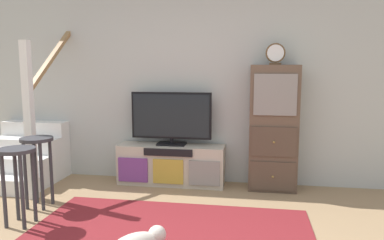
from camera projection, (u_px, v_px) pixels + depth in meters
back_wall at (197, 79)px, 4.86m from camera, size 6.40×0.12×2.70m
media_console at (171, 165)px, 4.80m from camera, size 1.37×0.38×0.51m
television at (171, 117)px, 4.74m from camera, size 1.03×0.22×0.68m
side_cabinet at (273, 128)px, 4.54m from camera, size 0.58×0.38×1.53m
desk_clock at (275, 54)px, 4.40m from camera, size 0.23×0.08×0.25m
staircase at (34, 150)px, 5.11m from camera, size 1.00×1.36×2.20m
bar_stool_near at (18, 169)px, 3.51m from camera, size 0.34×0.34×0.75m
bar_stool_far at (37, 156)px, 3.97m from camera, size 0.34×0.34×0.76m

